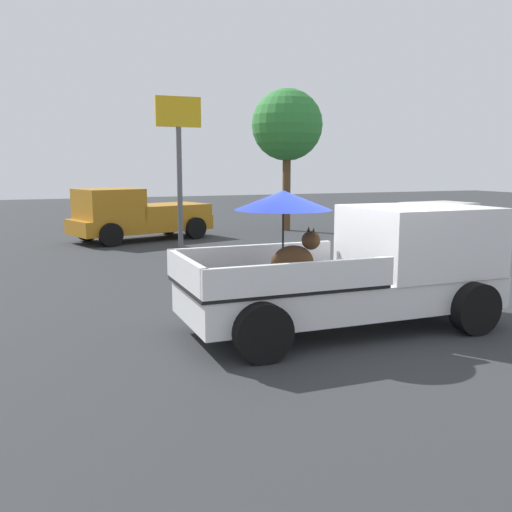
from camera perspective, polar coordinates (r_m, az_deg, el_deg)
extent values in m
plane|color=#2D3033|center=(9.22, 8.51, -7.17)|extent=(80.00, 80.00, 0.00)
cylinder|color=black|center=(10.86, 14.00, -2.72)|extent=(0.80, 0.29, 0.80)
cylinder|color=black|center=(9.37, 20.96, -4.89)|extent=(0.80, 0.29, 0.80)
cylinder|color=black|center=(9.31, -3.91, -4.41)|extent=(0.80, 0.29, 0.80)
cylinder|color=black|center=(7.52, 0.65, -7.63)|extent=(0.80, 0.29, 0.80)
cube|color=white|center=(9.08, 8.59, -3.72)|extent=(5.03, 1.87, 0.50)
cube|color=white|center=(9.72, 15.87, 1.60)|extent=(2.13, 1.89, 1.08)
cube|color=#4C606B|center=(10.33, 20.34, 2.92)|extent=(0.09, 1.72, 0.64)
cube|color=black|center=(8.52, 1.91, -2.54)|extent=(2.83, 1.88, 0.06)
cube|color=white|center=(9.31, -0.33, -0.11)|extent=(2.80, 0.14, 0.40)
cube|color=white|center=(7.65, 4.66, -2.13)|extent=(2.80, 0.14, 0.40)
cube|color=white|center=(8.04, -6.95, -1.62)|extent=(0.13, 1.84, 0.40)
ellipsoid|color=#472D19|center=(8.41, 3.63, -0.70)|extent=(0.68, 0.33, 0.52)
sphere|color=#472D19|center=(8.49, 5.49, 1.56)|extent=(0.28, 0.28, 0.28)
cone|color=#472D19|center=(8.55, 5.26, 2.56)|extent=(0.09, 0.09, 0.12)
cone|color=#472D19|center=(8.40, 5.75, 2.44)|extent=(0.09, 0.09, 0.12)
cylinder|color=black|center=(8.37, 2.70, 1.20)|extent=(0.03, 0.03, 1.08)
cone|color=#1E33B7|center=(8.31, 2.73, 5.57)|extent=(1.45, 1.45, 0.28)
cylinder|color=black|center=(18.79, -14.23, 2.05)|extent=(0.80, 0.47, 0.76)
cylinder|color=black|center=(20.52, -16.48, 2.52)|extent=(0.80, 0.47, 0.76)
cylinder|color=black|center=(20.33, -6.03, 2.78)|extent=(0.80, 0.47, 0.76)
cylinder|color=black|center=(21.94, -8.75, 3.18)|extent=(0.80, 0.47, 0.76)
cube|color=#B27219|center=(20.33, -11.29, 3.14)|extent=(5.12, 3.11, 0.50)
cube|color=#B27219|center=(19.74, -14.45, 5.04)|extent=(2.34, 2.27, 1.00)
cube|color=#B27219|center=(20.77, -8.89, 4.57)|extent=(3.10, 2.50, 0.40)
cylinder|color=black|center=(21.99, 18.77, 2.68)|extent=(0.67, 0.26, 0.66)
cylinder|color=black|center=(20.79, 22.18, 2.16)|extent=(0.67, 0.26, 0.66)
cylinder|color=black|center=(20.19, 13.31, 2.40)|extent=(0.67, 0.26, 0.66)
cylinder|color=black|center=(18.87, 16.68, 1.82)|extent=(0.67, 0.26, 0.66)
cube|color=silver|center=(20.40, 17.84, 2.90)|extent=(4.40, 2.03, 0.52)
cube|color=silver|center=(20.29, 17.70, 4.29)|extent=(2.20, 1.73, 0.56)
cube|color=#4C606B|center=(20.29, 17.70, 4.29)|extent=(2.14, 1.81, 0.32)
cylinder|color=#59595B|center=(17.90, -7.59, 6.66)|extent=(0.16, 0.16, 3.72)
cube|color=gold|center=(17.96, -7.75, 14.04)|extent=(1.40, 0.12, 0.90)
cylinder|color=brown|center=(22.88, 3.05, 6.52)|extent=(0.32, 0.32, 3.16)
sphere|color=#2D7A33|center=(22.91, 3.10, 12.90)|extent=(2.77, 2.77, 2.77)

